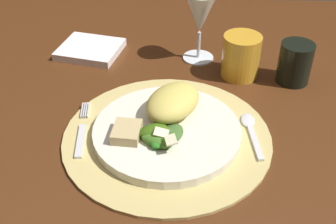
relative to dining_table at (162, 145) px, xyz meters
The scene contains 12 objects.
dining_table is the anchor object (origin of this frame).
placemat 0.17m from the dining_table, 82.72° to the right, with size 0.37×0.37×0.01m, color tan.
dinner_plate 0.18m from the dining_table, 82.72° to the right, with size 0.26×0.26×0.02m, color silver.
pasta_serving 0.19m from the dining_table, 72.12° to the right, with size 0.12×0.08×0.05m, color #D3BF58.
salad_greens 0.22m from the dining_table, 87.53° to the right, with size 0.09×0.08×0.03m.
bread_piece 0.22m from the dining_table, 109.88° to the right, with size 0.06×0.05×0.02m, color tan.
fork 0.22m from the dining_table, 139.74° to the right, with size 0.03×0.15×0.00m.
spoon 0.23m from the dining_table, 29.99° to the right, with size 0.03×0.13×0.01m.
napkin 0.28m from the dining_table, 133.82° to the left, with size 0.14×0.12×0.02m, color white.
wine_glass 0.29m from the dining_table, 65.17° to the left, with size 0.07×0.07×0.15m.
amber_tumbler 0.25m from the dining_table, 30.56° to the left, with size 0.08×0.08×0.09m, color gold.
dark_tumbler 0.33m from the dining_table, 15.90° to the left, with size 0.07×0.07×0.09m, color black.
Camera 1 is at (0.04, -0.70, 1.20)m, focal length 45.72 mm.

